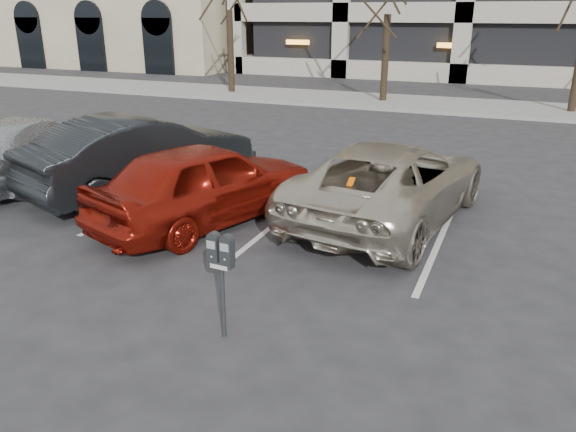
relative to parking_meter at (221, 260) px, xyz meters
name	(u,v)px	position (x,y,z in m)	size (l,w,h in m)	color
ground	(322,271)	(0.46, 2.06, -0.96)	(140.00, 140.00, 0.00)	#28282B
sidewalk	(458,106)	(0.46, 18.06, -0.90)	(80.00, 4.00, 0.12)	gray
stall_lines	(292,210)	(-0.94, 4.36, -0.95)	(16.90, 5.20, 0.00)	silver
parking_meter	(221,260)	(0.00, 0.00, 0.00)	(0.33, 0.14, 1.25)	black
suv_silver	(390,182)	(0.84, 4.59, -0.26)	(3.05, 5.35, 1.41)	beige
car_red	(206,183)	(-2.09, 3.20, -0.23)	(1.73, 4.30, 1.46)	maroon
car_dark	(142,154)	(-4.23, 4.27, -0.16)	(1.68, 4.83, 1.59)	black
car_silver	(28,148)	(-7.11, 4.06, -0.26)	(1.96, 4.83, 1.40)	#B3B7BC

